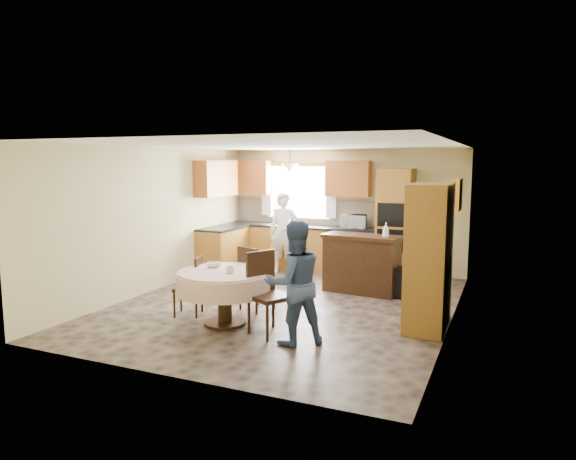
% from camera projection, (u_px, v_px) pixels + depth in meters
% --- Properties ---
extents(floor, '(5.00, 6.00, 0.01)m').
position_uv_depth(floor, '(286.00, 304.00, 8.13)').
color(floor, brown).
rests_on(floor, ground).
extents(ceiling, '(5.00, 6.00, 0.01)m').
position_uv_depth(ceiling, '(286.00, 145.00, 7.80)').
color(ceiling, white).
rests_on(ceiling, wall_back).
extents(wall_back, '(5.00, 0.02, 2.50)m').
position_uv_depth(wall_back, '(343.00, 210.00, 10.69)').
color(wall_back, tan).
rests_on(wall_back, floor).
extents(wall_front, '(5.00, 0.02, 2.50)m').
position_uv_depth(wall_front, '(168.00, 260.00, 5.24)').
color(wall_front, tan).
rests_on(wall_front, floor).
extents(wall_left, '(0.02, 6.00, 2.50)m').
position_uv_depth(wall_left, '(155.00, 219.00, 8.95)').
color(wall_left, tan).
rests_on(wall_left, floor).
extents(wall_right, '(0.02, 6.00, 2.50)m').
position_uv_depth(wall_right, '(454.00, 235.00, 6.98)').
color(wall_right, tan).
rests_on(wall_right, floor).
extents(window, '(1.40, 0.03, 1.10)m').
position_uv_depth(window, '(299.00, 192.00, 11.02)').
color(window, white).
rests_on(window, wall_back).
extents(curtain_left, '(0.22, 0.02, 1.15)m').
position_uv_depth(curtain_left, '(266.00, 189.00, 11.27)').
color(curtain_left, white).
rests_on(curtain_left, wall_back).
extents(curtain_right, '(0.22, 0.02, 1.15)m').
position_uv_depth(curtain_right, '(331.00, 191.00, 10.68)').
color(curtain_right, white).
rests_on(curtain_right, wall_back).
extents(base_cab_back, '(3.30, 0.60, 0.88)m').
position_uv_depth(base_cab_back, '(300.00, 248.00, 10.86)').
color(base_cab_back, '#B57630').
rests_on(base_cab_back, floor).
extents(counter_back, '(3.30, 0.64, 0.04)m').
position_uv_depth(counter_back, '(300.00, 226.00, 10.80)').
color(counter_back, black).
rests_on(counter_back, base_cab_back).
extents(base_cab_left, '(0.60, 1.20, 0.88)m').
position_uv_depth(base_cab_left, '(223.00, 250.00, 10.57)').
color(base_cab_left, '#B57630').
rests_on(base_cab_left, floor).
extents(counter_left, '(0.64, 1.20, 0.04)m').
position_uv_depth(counter_left, '(223.00, 228.00, 10.51)').
color(counter_left, black).
rests_on(counter_left, base_cab_left).
extents(backsplash, '(3.30, 0.02, 0.55)m').
position_uv_depth(backsplash, '(305.00, 212.00, 11.03)').
color(backsplash, '#C7AF8C').
rests_on(backsplash, wall_back).
extents(wall_cab_left, '(0.85, 0.33, 0.72)m').
position_uv_depth(wall_cab_left, '(252.00, 177.00, 11.26)').
color(wall_cab_left, '#AC632B').
rests_on(wall_cab_left, wall_back).
extents(wall_cab_right, '(0.90, 0.33, 0.72)m').
position_uv_depth(wall_cab_right, '(348.00, 178.00, 10.40)').
color(wall_cab_right, '#AC632B').
rests_on(wall_cab_right, wall_back).
extents(wall_cab_side, '(0.33, 1.20, 0.72)m').
position_uv_depth(wall_cab_side, '(216.00, 178.00, 10.43)').
color(wall_cab_side, '#AC632B').
rests_on(wall_cab_side, wall_left).
extents(oven_tower, '(0.66, 0.62, 2.12)m').
position_uv_depth(oven_tower, '(395.00, 223.00, 9.98)').
color(oven_tower, '#B57630').
rests_on(oven_tower, floor).
extents(oven_upper, '(0.56, 0.01, 0.45)m').
position_uv_depth(oven_upper, '(392.00, 215.00, 9.67)').
color(oven_upper, black).
rests_on(oven_upper, oven_tower).
extents(oven_lower, '(0.56, 0.01, 0.45)m').
position_uv_depth(oven_lower, '(391.00, 241.00, 9.74)').
color(oven_lower, black).
rests_on(oven_lower, oven_tower).
extents(pendant, '(0.36, 0.36, 0.18)m').
position_uv_depth(pendant, '(290.00, 168.00, 10.52)').
color(pendant, beige).
rests_on(pendant, ceiling).
extents(sideboard, '(1.37, 0.68, 0.94)m').
position_uv_depth(sideboard, '(361.00, 266.00, 8.83)').
color(sideboard, '#361D0E').
rests_on(sideboard, floor).
extents(space_heater, '(0.38, 0.27, 0.52)m').
position_uv_depth(space_heater, '(393.00, 282.00, 8.55)').
color(space_heater, black).
rests_on(space_heater, floor).
extents(cupboard, '(0.51, 1.03, 1.96)m').
position_uv_depth(cupboard, '(429.00, 257.00, 6.89)').
color(cupboard, '#B57630').
rests_on(cupboard, floor).
extents(dining_table, '(1.33, 1.33, 0.75)m').
position_uv_depth(dining_table, '(225.00, 283.00, 7.07)').
color(dining_table, '#361D0E').
rests_on(dining_table, floor).
extents(chair_left, '(0.48, 0.48, 0.87)m').
position_uv_depth(chair_left, '(193.00, 283.00, 7.52)').
color(chair_left, '#361D0E').
rests_on(chair_left, floor).
extents(chair_back, '(0.55, 0.55, 0.99)m').
position_uv_depth(chair_back, '(253.00, 275.00, 7.74)').
color(chair_back, '#361D0E').
rests_on(chair_back, floor).
extents(chair_right, '(0.63, 0.63, 1.08)m').
position_uv_depth(chair_right, '(266.00, 288.00, 6.72)').
color(chair_right, '#361D0E').
rests_on(chair_right, floor).
extents(framed_picture, '(0.06, 0.59, 0.49)m').
position_uv_depth(framed_picture, '(459.00, 195.00, 7.76)').
color(framed_picture, gold).
rests_on(framed_picture, wall_right).
extents(microwave, '(0.54, 0.40, 0.27)m').
position_uv_depth(microwave, '(354.00, 222.00, 10.27)').
color(microwave, silver).
rests_on(microwave, counter_back).
extents(person_sink, '(0.69, 0.55, 1.64)m').
position_uv_depth(person_sink, '(284.00, 233.00, 10.35)').
color(person_sink, silver).
rests_on(person_sink, floor).
extents(person_dining, '(0.95, 0.93, 1.54)m').
position_uv_depth(person_dining, '(294.00, 283.00, 6.28)').
color(person_dining, '#374A79').
rests_on(person_dining, floor).
extents(bowl_sideboard, '(0.26, 0.26, 0.05)m').
position_uv_depth(bowl_sideboard, '(341.00, 236.00, 8.91)').
color(bowl_sideboard, '#B2B2B2').
rests_on(bowl_sideboard, sideboard).
extents(bottle_sideboard, '(0.14, 0.14, 0.30)m').
position_uv_depth(bottle_sideboard, '(386.00, 231.00, 8.59)').
color(bottle_sideboard, silver).
rests_on(bottle_sideboard, sideboard).
extents(cup_table, '(0.15, 0.15, 0.09)m').
position_uv_depth(cup_table, '(230.00, 270.00, 6.91)').
color(cup_table, '#B2B2B2').
rests_on(cup_table, dining_table).
extents(bowl_table, '(0.27, 0.27, 0.07)m').
position_uv_depth(bowl_table, '(214.00, 265.00, 7.30)').
color(bowl_table, '#B2B2B2').
rests_on(bowl_table, dining_table).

